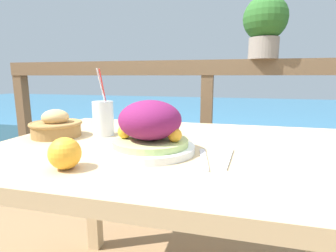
{
  "coord_description": "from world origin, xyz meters",
  "views": [
    {
      "loc": [
        0.16,
        -0.81,
        0.92
      ],
      "look_at": [
        -0.04,
        -0.0,
        0.77
      ],
      "focal_mm": 28.0,
      "sensor_mm": 36.0,
      "label": 1
    }
  ],
  "objects": [
    {
      "name": "salad_plate",
      "position": [
        -0.07,
        -0.1,
        0.77
      ],
      "size": [
        0.26,
        0.26,
        0.15
      ],
      "color": "white",
      "rests_on": "patio_table"
    },
    {
      "name": "potted_plant",
      "position": [
        0.31,
        0.82,
        1.21
      ],
      "size": [
        0.24,
        0.24,
        0.34
      ],
      "color": "gray",
      "rests_on": "railing_fence"
    },
    {
      "name": "knife",
      "position": [
        0.15,
        -0.12,
        0.71
      ],
      "size": [
        0.03,
        0.18,
        0.0
      ],
      "color": "silver",
      "rests_on": "patio_table"
    },
    {
      "name": "patio_table",
      "position": [
        0.0,
        0.0,
        0.62
      ],
      "size": [
        1.2,
        0.83,
        0.71
      ],
      "color": "tan",
      "rests_on": "ground_plane"
    },
    {
      "name": "railing_fence",
      "position": [
        0.0,
        0.82,
        0.77
      ],
      "size": [
        2.8,
        0.08,
        1.02
      ],
      "color": "brown",
      "rests_on": "ground_plane"
    },
    {
      "name": "bread_basket",
      "position": [
        -0.47,
        0.01,
        0.74
      ],
      "size": [
        0.18,
        0.18,
        0.1
      ],
      "color": "olive",
      "rests_on": "patio_table"
    },
    {
      "name": "sea_backdrop",
      "position": [
        0.0,
        3.32,
        0.22
      ],
      "size": [
        12.0,
        4.0,
        0.44
      ],
      "color": "teal",
      "rests_on": "ground_plane"
    },
    {
      "name": "fork",
      "position": [
        0.09,
        -0.14,
        0.71
      ],
      "size": [
        0.05,
        0.18,
        0.0
      ],
      "color": "silver",
      "rests_on": "patio_table"
    },
    {
      "name": "drink_glass",
      "position": [
        -0.31,
        0.07,
        0.77
      ],
      "size": [
        0.08,
        0.08,
        0.25
      ],
      "color": "silver",
      "rests_on": "patio_table"
    },
    {
      "name": "orange_near_basket",
      "position": [
        -0.22,
        -0.29,
        0.74
      ],
      "size": [
        0.08,
        0.08,
        0.08
      ],
      "color": "#F9A328",
      "rests_on": "patio_table"
    }
  ]
}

